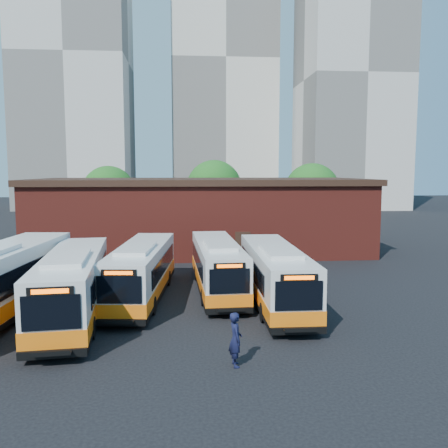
{
  "coord_description": "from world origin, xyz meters",
  "views": [
    {
      "loc": [
        -1.39,
        -22.11,
        7.1
      ],
      "look_at": [
        0.88,
        5.82,
        3.94
      ],
      "focal_mm": 38.0,
      "sensor_mm": 36.0,
      "label": 1
    }
  ],
  "objects": [
    {
      "name": "tree_west",
      "position": [
        -10.0,
        32.0,
        4.64
      ],
      "size": [
        6.0,
        6.0,
        7.65
      ],
      "color": "#382314",
      "rests_on": "ground"
    },
    {
      "name": "tower_left",
      "position": [
        -22.0,
        72.0,
        27.84
      ],
      "size": [
        20.0,
        18.0,
        56.2
      ],
      "color": "beige",
      "rests_on": "ground"
    },
    {
      "name": "tree_east",
      "position": [
        13.0,
        31.0,
        4.83
      ],
      "size": [
        6.24,
        6.24,
        7.96
      ],
      "color": "#382314",
      "rests_on": "ground"
    },
    {
      "name": "bus_east",
      "position": [
        3.33,
        2.44,
        1.44
      ],
      "size": [
        2.54,
        11.71,
        3.18
      ],
      "rotation": [
        0.0,
        0.0,
        -0.01
      ],
      "color": "silver",
      "rests_on": "ground"
    },
    {
      "name": "tower_right",
      "position": [
        30.0,
        68.0,
        24.34
      ],
      "size": [
        18.0,
        18.0,
        49.2
      ],
      "color": "beige",
      "rests_on": "ground"
    },
    {
      "name": "ground",
      "position": [
        0.0,
        0.0,
        0.0
      ],
      "size": [
        220.0,
        220.0,
        0.0
      ],
      "primitive_type": "plane",
      "color": "black"
    },
    {
      "name": "tower_center",
      "position": [
        7.0,
        86.0,
        30.34
      ],
      "size": [
        22.0,
        20.0,
        61.2
      ],
      "color": "silver",
      "rests_on": "ground"
    },
    {
      "name": "bus_midwest",
      "position": [
        -3.87,
        4.06,
        1.42
      ],
      "size": [
        3.34,
        11.66,
        3.14
      ],
      "rotation": [
        0.0,
        0.0,
        -0.09
      ],
      "color": "silver",
      "rests_on": "ground"
    },
    {
      "name": "transit_worker",
      "position": [
        0.38,
        -5.57,
        1.0
      ],
      "size": [
        0.56,
        0.78,
        2.01
      ],
      "primitive_type": "imported",
      "rotation": [
        0.0,
        0.0,
        1.69
      ],
      "color": "black",
      "rests_on": "ground"
    },
    {
      "name": "depot_building",
      "position": [
        0.0,
        20.0,
        3.26
      ],
      "size": [
        28.6,
        12.6,
        6.4
      ],
      "color": "maroon",
      "rests_on": "ground"
    },
    {
      "name": "bus_west",
      "position": [
        -6.85,
        0.8,
        1.49
      ],
      "size": [
        3.63,
        12.24,
        3.29
      ],
      "rotation": [
        0.0,
        0.0,
        0.1
      ],
      "color": "silver",
      "rests_on": "ground"
    },
    {
      "name": "bus_mideast",
      "position": [
        0.45,
        5.36,
        1.39
      ],
      "size": [
        2.79,
        11.36,
        3.07
      ],
      "rotation": [
        0.0,
        0.0,
        0.04
      ],
      "color": "silver",
      "rests_on": "ground"
    },
    {
      "name": "tree_mid",
      "position": [
        2.0,
        34.0,
        5.08
      ],
      "size": [
        6.56,
        6.56,
        8.36
      ],
      "color": "#382314",
      "rests_on": "ground"
    }
  ]
}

